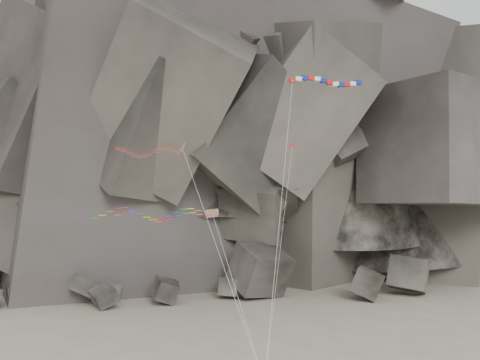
{
  "coord_description": "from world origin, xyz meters",
  "views": [
    {
      "loc": [
        -4.16,
        -56.07,
        17.27
      ],
      "look_at": [
        1.27,
        6.0,
        19.44
      ],
      "focal_mm": 40.0,
      "sensor_mm": 36.0,
      "label": 1
    }
  ],
  "objects": [
    {
      "name": "boulder_field",
      "position": [
        4.62,
        35.46,
        2.58
      ],
      "size": [
        80.87,
        15.43,
        9.93
      ],
      "color": "#47423F",
      "rests_on": "ground"
    },
    {
      "name": "banner_kite",
      "position": [
        9.81,
        -0.58,
        29.52
      ],
      "size": [
        12.01,
        10.42,
        28.97
      ],
      "rotation": [
        0.0,
        0.0,
        0.13
      ],
      "color": "red",
      "rests_on": "ground"
    },
    {
      "name": "parafoil_kite",
      "position": [
        -9.9,
        3.98,
        15.59
      ],
      "size": [
        19.34,
        14.49,
        14.93
      ],
      "rotation": [
        0.0,
        0.0,
        0.01
      ],
      "color": "yellow",
      "rests_on": "ground"
    },
    {
      "name": "pennant_kite",
      "position": [
        5.12,
        -2.78,
        16.93
      ],
      "size": [
        4.64,
        10.1,
        21.72
      ],
      "rotation": [
        0.0,
        0.0,
        0.13
      ],
      "color": "red",
      "rests_on": "ground"
    },
    {
      "name": "delta_kite",
      "position": [
        -9.68,
        6.14,
        22.78
      ],
      "size": [
        15.64,
        16.68,
        22.63
      ],
      "rotation": [
        0.0,
        0.0,
        0.3
      ],
      "color": "red",
      "rests_on": "ground"
    },
    {
      "name": "headland",
      "position": [
        0.0,
        70.0,
        42.0
      ],
      "size": [
        110.0,
        70.0,
        84.0
      ],
      "primitive_type": null,
      "color": "#585148",
      "rests_on": "ground"
    }
  ]
}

